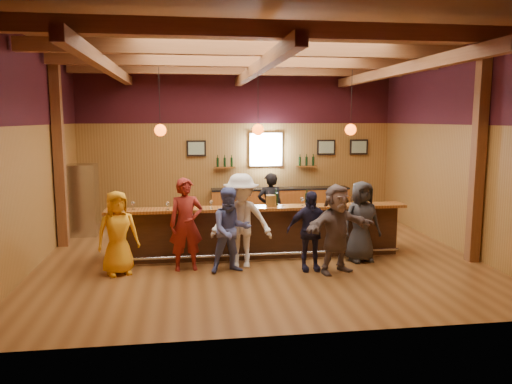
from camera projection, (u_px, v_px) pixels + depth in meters
room at (258, 105)px, 10.34m from camera, size 9.04×9.00×4.52m
bar_counter at (258, 231)px, 10.83m from camera, size 6.30×1.07×1.11m
back_bar_cabinet at (280, 204)px, 14.49m from camera, size 4.00×0.52×0.95m
window at (266, 149)px, 14.43m from camera, size 0.95×0.09×0.95m
framed_pictures at (295, 148)px, 14.53m from camera, size 5.35×0.05×0.45m
wine_shelves at (266, 164)px, 14.43m from camera, size 3.00×0.18×0.30m
pendant_lights at (258, 130)px, 10.36m from camera, size 4.24×0.24×1.37m
stainless_fridge at (83, 200)px, 12.60m from camera, size 0.70×0.70×1.80m
customer_orange at (118, 233)px, 9.39m from camera, size 0.91×0.75×1.60m
customer_redvest at (186, 224)px, 9.65m from camera, size 0.70×0.50×1.81m
customer_denim at (231, 230)px, 9.52m from camera, size 0.90×0.76×1.64m
customer_white at (241, 221)px, 9.84m from camera, size 1.32×0.91×1.87m
customer_navy at (310, 231)px, 9.64m from camera, size 0.92×0.39×1.56m
customer_brown at (337, 229)px, 9.47m from camera, size 1.66×1.06×1.72m
customer_dark at (361, 221)px, 10.25m from camera, size 0.88×0.64×1.67m
bartender at (270, 208)px, 11.88m from camera, size 0.63×0.43×1.67m
ice_bucket at (271, 201)px, 10.46m from camera, size 0.22×0.22×0.24m
bottle_a at (276, 199)px, 10.61m from camera, size 0.08×0.08×0.35m
bottle_b at (307, 199)px, 10.64m from camera, size 0.07×0.07×0.33m
glass_a at (133, 204)px, 10.09m from camera, size 0.07×0.07×0.17m
glass_b at (168, 204)px, 10.04m from camera, size 0.07×0.07×0.17m
glass_c at (179, 201)px, 10.25m from camera, size 0.08×0.08×0.19m
glass_d at (211, 202)px, 10.20m from camera, size 0.08×0.08×0.17m
glass_e at (241, 202)px, 10.32m from camera, size 0.08×0.08×0.17m
glass_f at (302, 200)px, 10.46m from camera, size 0.08×0.08×0.19m
glass_g at (333, 199)px, 10.63m from camera, size 0.08×0.08×0.18m
glass_h at (354, 198)px, 10.75m from camera, size 0.08×0.08×0.19m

